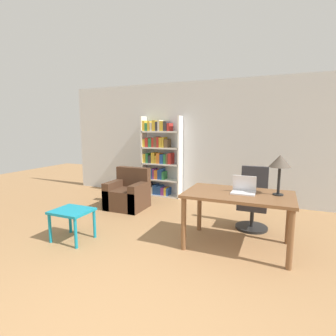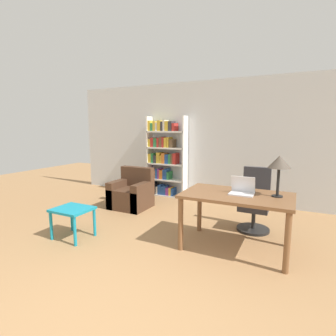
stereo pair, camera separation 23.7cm
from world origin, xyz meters
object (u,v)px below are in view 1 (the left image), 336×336
Objects in this scene: side_table_blue at (72,215)px; office_chair at (253,202)px; laptop at (244,189)px; desk at (238,201)px; bookshelf at (158,158)px; table_lamp at (280,162)px; armchair at (128,195)px.

office_chair is at bearing 33.35° from side_table_blue.
office_chair reaches higher than laptop.
bookshelf is (-2.20, 2.11, 0.25)m from desk.
office_chair is (0.13, 0.84, -0.22)m from desk.
table_lamp is 1.13m from office_chair.
bookshelf is (0.16, 1.16, 0.64)m from armchair.
table_lamp reaches higher than laptop.
desk is at bearing -21.90° from armchair.
side_table_blue is at bearing -162.05° from desk.
desk is 3.06m from bookshelf.
laptop is 2.50m from side_table_blue.
laptop is at bearing -170.92° from table_lamp.
bookshelf is (0.07, 2.85, 0.54)m from side_table_blue.
desk is 2.63× the size of side_table_blue.
desk is 2.68× the size of table_lamp.
side_table_blue is at bearing -146.65° from office_chair.
bookshelf reaches higher than desk.
armchair is (-2.86, 0.85, -0.93)m from table_lamp.
bookshelf reaches higher than armchair.
laptop is 0.90m from office_chair.
laptop is 0.58× the size of side_table_blue.
office_chair is 2.87m from side_table_blue.
side_table_blue is 1.69m from armchair.
table_lamp is at bearing 16.73° from side_table_blue.
laptop is 2.65m from armchair.
office_chair is (0.06, 0.82, -0.38)m from laptop.
bookshelf reaches higher than side_table_blue.
desk is 0.75× the size of bookshelf.
armchair reaches higher than side_table_blue.
bookshelf is at bearing 143.26° from table_lamp.
laptop is 0.16× the size of bookshelf.
laptop is 0.59× the size of table_lamp.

